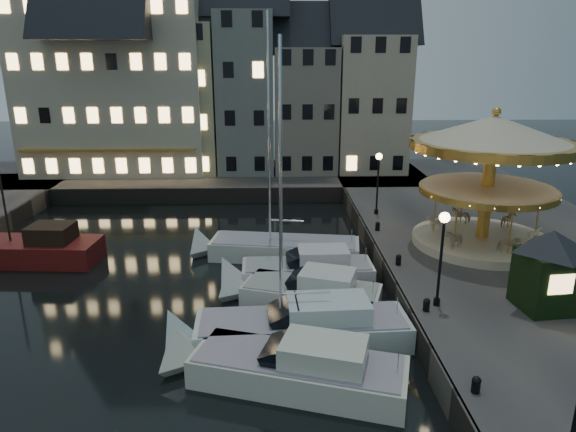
{
  "coord_description": "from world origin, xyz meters",
  "views": [
    {
      "loc": [
        0.24,
        -18.76,
        11.49
      ],
      "look_at": [
        1.0,
        8.0,
        3.2
      ],
      "focal_mm": 32.0,
      "sensor_mm": 36.0,
      "label": 1
    }
  ],
  "objects_px": {
    "motorboat_f": "(275,249)",
    "bollard_b": "(426,304)",
    "streetlamp_c": "(378,175)",
    "bollard_a": "(476,384)",
    "ticket_kiosk": "(550,256)",
    "bollard_c": "(399,259)",
    "motorboat_c": "(293,328)",
    "carousel": "(491,156)",
    "motorboat_b": "(288,368)",
    "red_fishing_boat": "(32,250)",
    "motorboat_d": "(303,294)",
    "streetlamp_b": "(442,246)",
    "motorboat_e": "(300,272)",
    "bollard_d": "(378,226)"
  },
  "relations": [
    {
      "from": "motorboat_f",
      "to": "bollard_b",
      "type": "bearing_deg",
      "value": -56.27
    },
    {
      "from": "streetlamp_c",
      "to": "bollard_a",
      "type": "height_order",
      "value": "streetlamp_c"
    },
    {
      "from": "streetlamp_c",
      "to": "bollard_b",
      "type": "height_order",
      "value": "streetlamp_c"
    },
    {
      "from": "motorboat_f",
      "to": "ticket_kiosk",
      "type": "xyz_separation_m",
      "value": [
        11.34,
        -9.35,
        3.12
      ]
    },
    {
      "from": "bollard_c",
      "to": "motorboat_c",
      "type": "height_order",
      "value": "motorboat_c"
    },
    {
      "from": "bollard_a",
      "to": "carousel",
      "type": "bearing_deg",
      "value": 67.88
    },
    {
      "from": "motorboat_f",
      "to": "motorboat_b",
      "type": "bearing_deg",
      "value": -88.16
    },
    {
      "from": "red_fishing_boat",
      "to": "ticket_kiosk",
      "type": "height_order",
      "value": "red_fishing_boat"
    },
    {
      "from": "motorboat_d",
      "to": "red_fishing_boat",
      "type": "bearing_deg",
      "value": 158.68
    },
    {
      "from": "bollard_b",
      "to": "motorboat_b",
      "type": "relative_size",
      "value": 0.06
    },
    {
      "from": "bollard_b",
      "to": "motorboat_c",
      "type": "relative_size",
      "value": 0.04
    },
    {
      "from": "red_fishing_boat",
      "to": "motorboat_b",
      "type": "bearing_deg",
      "value": -39.91
    },
    {
      "from": "bollard_c",
      "to": "carousel",
      "type": "height_order",
      "value": "carousel"
    },
    {
      "from": "streetlamp_c",
      "to": "carousel",
      "type": "relative_size",
      "value": 0.47
    },
    {
      "from": "streetlamp_c",
      "to": "motorboat_d",
      "type": "height_order",
      "value": "streetlamp_c"
    },
    {
      "from": "red_fishing_boat",
      "to": "motorboat_c",
      "type": "bearing_deg",
      "value": -32.22
    },
    {
      "from": "bollard_b",
      "to": "streetlamp_b",
      "type": "bearing_deg",
      "value": 39.81
    },
    {
      "from": "streetlamp_b",
      "to": "carousel",
      "type": "relative_size",
      "value": 0.47
    },
    {
      "from": "motorboat_d",
      "to": "motorboat_f",
      "type": "height_order",
      "value": "motorboat_f"
    },
    {
      "from": "streetlamp_c",
      "to": "motorboat_f",
      "type": "bearing_deg",
      "value": -146.76
    },
    {
      "from": "bollard_a",
      "to": "motorboat_e",
      "type": "bearing_deg",
      "value": 114.2
    },
    {
      "from": "motorboat_f",
      "to": "ticket_kiosk",
      "type": "relative_size",
      "value": 3.31
    },
    {
      "from": "motorboat_d",
      "to": "carousel",
      "type": "height_order",
      "value": "carousel"
    },
    {
      "from": "bollard_c",
      "to": "motorboat_f",
      "type": "xyz_separation_m",
      "value": [
        -6.32,
        4.46,
        -1.07
      ]
    },
    {
      "from": "bollard_b",
      "to": "bollard_d",
      "type": "relative_size",
      "value": 1.0
    },
    {
      "from": "streetlamp_b",
      "to": "motorboat_e",
      "type": "xyz_separation_m",
      "value": [
        -5.63,
        5.2,
        -3.38
      ]
    },
    {
      "from": "bollard_b",
      "to": "motorboat_b",
      "type": "bearing_deg",
      "value": -152.7
    },
    {
      "from": "bollard_d",
      "to": "motorboat_b",
      "type": "xyz_separation_m",
      "value": [
        -5.92,
        -13.55,
        -0.96
      ]
    },
    {
      "from": "streetlamp_b",
      "to": "carousel",
      "type": "distance_m",
      "value": 9.08
    },
    {
      "from": "bollard_c",
      "to": "bollard_d",
      "type": "bearing_deg",
      "value": 90.0
    },
    {
      "from": "streetlamp_c",
      "to": "bollard_b",
      "type": "bearing_deg",
      "value": -92.45
    },
    {
      "from": "motorboat_e",
      "to": "motorboat_b",
      "type": "bearing_deg",
      "value": -95.77
    },
    {
      "from": "red_fishing_boat",
      "to": "ticket_kiosk",
      "type": "bearing_deg",
      "value": -19.51
    },
    {
      "from": "bollard_d",
      "to": "motorboat_d",
      "type": "xyz_separation_m",
      "value": [
        -5.01,
        -7.38,
        -0.96
      ]
    },
    {
      "from": "streetlamp_c",
      "to": "motorboat_c",
      "type": "relative_size",
      "value": 0.32
    },
    {
      "from": "red_fishing_boat",
      "to": "bollard_c",
      "type": "bearing_deg",
      "value": -11.5
    },
    {
      "from": "bollard_d",
      "to": "red_fishing_boat",
      "type": "xyz_separation_m",
      "value": [
        -20.54,
        -1.32,
        -0.89
      ]
    },
    {
      "from": "streetlamp_b",
      "to": "motorboat_d",
      "type": "height_order",
      "value": "streetlamp_b"
    },
    {
      "from": "bollard_b",
      "to": "bollard_c",
      "type": "relative_size",
      "value": 1.0
    },
    {
      "from": "motorboat_c",
      "to": "carousel",
      "type": "height_order",
      "value": "motorboat_c"
    },
    {
      "from": "streetlamp_c",
      "to": "bollard_a",
      "type": "distance_m",
      "value": 19.66
    },
    {
      "from": "bollard_d",
      "to": "carousel",
      "type": "relative_size",
      "value": 0.06
    },
    {
      "from": "streetlamp_b",
      "to": "motorboat_c",
      "type": "distance_m",
      "value": 7.08
    },
    {
      "from": "streetlamp_b",
      "to": "motorboat_e",
      "type": "height_order",
      "value": "streetlamp_b"
    },
    {
      "from": "bollard_a",
      "to": "motorboat_c",
      "type": "bearing_deg",
      "value": 136.81
    },
    {
      "from": "streetlamp_c",
      "to": "bollard_c",
      "type": "xyz_separation_m",
      "value": [
        -0.6,
        -9.0,
        -2.41
      ]
    },
    {
      "from": "motorboat_c",
      "to": "bollard_b",
      "type": "bearing_deg",
      "value": 2.43
    },
    {
      "from": "motorboat_f",
      "to": "red_fishing_boat",
      "type": "xyz_separation_m",
      "value": [
        -14.22,
        -0.29,
        0.18
      ]
    },
    {
      "from": "bollard_b",
      "to": "red_fishing_boat",
      "type": "xyz_separation_m",
      "value": [
        -20.54,
        9.18,
        -0.89
      ]
    },
    {
      "from": "bollard_d",
      "to": "bollard_a",
      "type": "bearing_deg",
      "value": -90.0
    }
  ]
}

